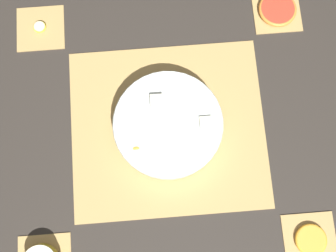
{
  "coord_description": "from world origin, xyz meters",
  "views": [
    {
      "loc": [
        -0.02,
        -0.26,
        1.12
      ],
      "look_at": [
        0.0,
        0.0,
        0.03
      ],
      "focal_mm": 50.0,
      "sensor_mm": 36.0,
      "label": 1
    }
  ],
  "objects": [
    {
      "name": "ground_plane",
      "position": [
        0.0,
        0.0,
        0.0
      ],
      "size": [
        6.0,
        6.0,
        0.0
      ],
      "primitive_type": "plane",
      "color": "#2D2823"
    },
    {
      "name": "bamboo_mat_center",
      "position": [
        0.0,
        0.0,
        0.0
      ],
      "size": [
        0.47,
        0.43,
        0.01
      ],
      "color": "tan",
      "rests_on": "ground_plane"
    },
    {
      "name": "coaster_mat_near_right",
      "position": [
        0.31,
        -0.29,
        0.0
      ],
      "size": [
        0.12,
        0.12,
        0.01
      ],
      "color": "tan",
      "rests_on": "ground_plane"
    },
    {
      "name": "coaster_mat_far_left",
      "position": [
        -0.31,
        0.29,
        0.0
      ],
      "size": [
        0.12,
        0.12,
        0.01
      ],
      "color": "tan",
      "rests_on": "ground_plane"
    },
    {
      "name": "coaster_mat_far_right",
      "position": [
        0.31,
        0.29,
        0.0
      ],
      "size": [
        0.12,
        0.12,
        0.01
      ],
      "color": "tan",
      "rests_on": "ground_plane"
    },
    {
      "name": "fruit_salad_bowl",
      "position": [
        -0.0,
        -0.0,
        0.04
      ],
      "size": [
        0.26,
        0.26,
        0.07
      ],
      "color": "silver",
      "rests_on": "bamboo_mat_center"
    },
    {
      "name": "orange_slice_whole",
      "position": [
        0.31,
        -0.29,
        0.01
      ],
      "size": [
        0.07,
        0.07,
        0.01
      ],
      "color": "#F9A338",
      "rests_on": "coaster_mat_near_right"
    },
    {
      "name": "banana_coin_single",
      "position": [
        -0.31,
        0.29,
        0.01
      ],
      "size": [
        0.03,
        0.03,
        0.01
      ],
      "color": "beige",
      "rests_on": "coaster_mat_far_left"
    },
    {
      "name": "grapefruit_slice",
      "position": [
        0.31,
        0.29,
        0.01
      ],
      "size": [
        0.1,
        0.1,
        0.01
      ],
      "color": "red",
      "rests_on": "coaster_mat_far_right"
    }
  ]
}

